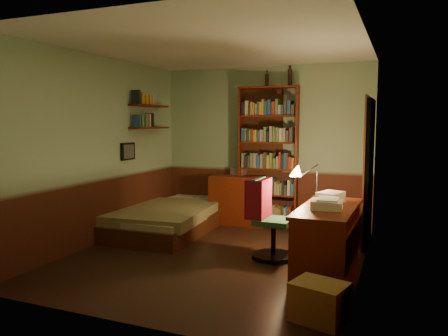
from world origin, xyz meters
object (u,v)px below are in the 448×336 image
at_px(desk_lamp, 317,176).
at_px(office_chair, 274,222).
at_px(desk, 328,240).
at_px(mini_stereo, 239,171).
at_px(cardboard_box_b, 315,297).
at_px(cardboard_box_a, 319,302).
at_px(bed, 171,209).
at_px(bookshelf, 268,157).
at_px(dresser, 238,200).

relative_size(desk_lamp, office_chair, 0.59).
xyz_separation_m(desk, desk_lamp, (-0.22, 0.53, 0.65)).
bearing_deg(mini_stereo, cardboard_box_b, -51.06).
height_order(cardboard_box_a, cardboard_box_b, cardboard_box_a).
bearing_deg(desk, office_chair, 160.94).
bearing_deg(mini_stereo, office_chair, -50.18).
bearing_deg(cardboard_box_b, cardboard_box_a, -70.55).
relative_size(desk_lamp, cardboard_box_b, 1.77).
height_order(bed, bookshelf, bookshelf).
bearing_deg(bookshelf, cardboard_box_a, -71.62).
xyz_separation_m(dresser, office_chair, (1.06, -1.59, 0.06)).
xyz_separation_m(bed, mini_stereo, (0.78, 0.92, 0.54)).
relative_size(bed, desk_lamp, 4.14).
bearing_deg(office_chair, bookshelf, 109.96).
bearing_deg(desk_lamp, cardboard_box_a, -65.56).
bearing_deg(cardboard_box_b, mini_stereo, 121.81).
relative_size(mini_stereo, desk, 0.16).
relative_size(desk, office_chair, 1.53).
xyz_separation_m(bed, bookshelf, (1.31, 0.88, 0.79)).
distance_m(desk, cardboard_box_a, 1.27).
distance_m(office_chair, cardboard_box_a, 1.74).
xyz_separation_m(bed, cardboard_box_a, (2.72, -2.29, -0.17)).
bearing_deg(cardboard_box_b, office_chair, 120.61).
distance_m(dresser, desk, 2.55).
bearing_deg(cardboard_box_a, desk, 96.17).
bearing_deg(dresser, bed, -143.16).
distance_m(dresser, desk_lamp, 2.12).
bearing_deg(bookshelf, mini_stereo, 170.11).
height_order(bed, cardboard_box_a, bed).
bearing_deg(desk_lamp, dresser, 152.32).
distance_m(office_chair, cardboard_box_b, 1.53).
relative_size(desk, cardboard_box_a, 3.18).
bearing_deg(mini_stereo, bookshelf, 2.78).
bearing_deg(bookshelf, desk, -62.16).
bearing_deg(desk_lamp, office_chair, -137.69).
xyz_separation_m(dresser, bookshelf, (0.48, 0.08, 0.72)).
bearing_deg(cardboard_box_a, cardboard_box_b, 109.45).
xyz_separation_m(mini_stereo, office_chair, (1.10, -1.71, -0.41)).
bearing_deg(desk_lamp, desk, -54.07).
height_order(dresser, cardboard_box_a, dresser).
xyz_separation_m(desk, cardboard_box_b, (0.06, -1.02, -0.27)).
bearing_deg(mini_stereo, desk, -40.51).
distance_m(bed, dresser, 1.15).
distance_m(dresser, cardboard_box_a, 3.63).
bearing_deg(desk, cardboard_box_a, -82.43).
distance_m(cardboard_box_a, cardboard_box_b, 0.24).
relative_size(bed, office_chair, 2.44).
bearing_deg(cardboard_box_a, mini_stereo, 121.04).
relative_size(bookshelf, cardboard_box_a, 5.08).
xyz_separation_m(desk_lamp, cardboard_box_b, (0.28, -1.55, -0.92)).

